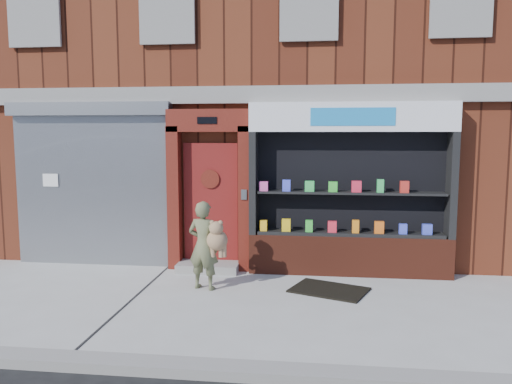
# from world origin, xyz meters

# --- Properties ---
(ground) EXTENTS (80.00, 80.00, 0.00)m
(ground) POSITION_xyz_m (0.00, 0.00, 0.00)
(ground) COLOR #9E9E99
(ground) RESTS_ON ground
(curb) EXTENTS (60.00, 0.30, 0.12)m
(curb) POSITION_xyz_m (0.00, -2.15, 0.06)
(curb) COLOR gray
(curb) RESTS_ON ground
(building) EXTENTS (12.00, 8.16, 8.00)m
(building) POSITION_xyz_m (-0.00, 5.99, 4.00)
(building) COLOR #4B1E11
(building) RESTS_ON ground
(shutter_bay) EXTENTS (3.10, 0.30, 3.04)m
(shutter_bay) POSITION_xyz_m (-3.00, 1.93, 1.72)
(shutter_bay) COLOR gray
(shutter_bay) RESTS_ON ground
(red_door_bay) EXTENTS (1.52, 0.58, 2.90)m
(red_door_bay) POSITION_xyz_m (-0.75, 1.86, 1.46)
(red_door_bay) COLOR #4F140D
(red_door_bay) RESTS_ON ground
(pharmacy_bay) EXTENTS (3.50, 0.41, 3.00)m
(pharmacy_bay) POSITION_xyz_m (1.75, 1.81, 1.37)
(pharmacy_bay) COLOR #5E2416
(pharmacy_bay) RESTS_ON ground
(woman) EXTENTS (0.68, 0.46, 1.42)m
(woman) POSITION_xyz_m (-0.56, 0.66, 0.73)
(woman) COLOR #606442
(woman) RESTS_ON ground
(doormat) EXTENTS (1.35, 1.16, 0.03)m
(doormat) POSITION_xyz_m (1.39, 0.80, 0.01)
(doormat) COLOR black
(doormat) RESTS_ON ground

